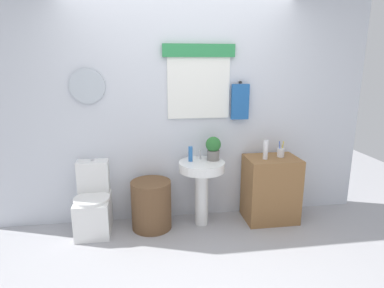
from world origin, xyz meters
name	(u,v)px	position (x,y,z in m)	size (l,w,h in m)	color
ground_plane	(196,269)	(0.00, 0.00, 0.00)	(8.00, 8.00, 0.00)	#A3A3A8
back_wall	(181,109)	(0.00, 1.15, 1.31)	(4.40, 0.18, 2.60)	silver
toilet	(94,205)	(-1.00, 0.89, 0.30)	(0.38, 0.51, 0.79)	white
laundry_hamper	(151,205)	(-0.37, 0.85, 0.27)	(0.44, 0.44, 0.55)	brown
pedestal_sink	(202,178)	(0.20, 0.85, 0.56)	(0.51, 0.51, 0.75)	white
faucet	(200,155)	(0.20, 0.97, 0.80)	(0.03, 0.03, 0.10)	silver
wooden_cabinet	(271,189)	(1.02, 0.85, 0.38)	(0.60, 0.44, 0.76)	olive
soap_bottle	(190,154)	(0.08, 0.90, 0.83)	(0.05, 0.05, 0.17)	#2D6BB7
potted_plant	(213,148)	(0.34, 0.91, 0.89)	(0.17, 0.17, 0.27)	slate
lotion_bottle	(266,150)	(0.92, 0.81, 0.87)	(0.05, 0.05, 0.22)	white
toothbrush_cup	(281,152)	(1.12, 0.87, 0.81)	(0.08, 0.08, 0.19)	silver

